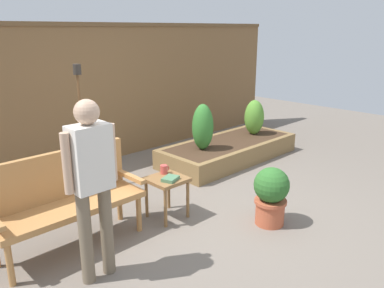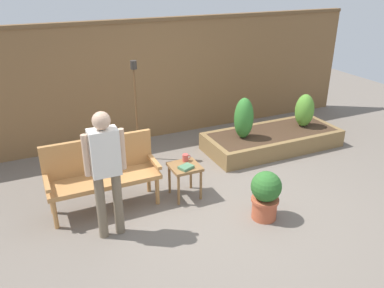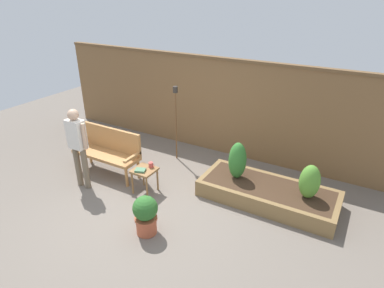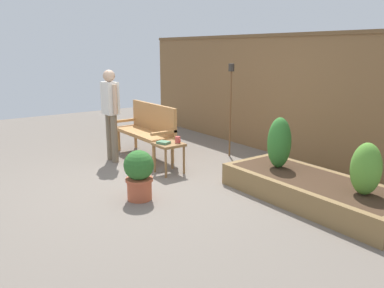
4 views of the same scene
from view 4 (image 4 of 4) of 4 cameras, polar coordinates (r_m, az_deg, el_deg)
name	(u,v)px [view 4 (image 4 of 4)]	position (r m, az deg, el deg)	size (l,w,h in m)	color
ground_plane	(162,183)	(5.74, -4.41, -5.66)	(14.00, 14.00, 0.00)	#70665B
fence_back	(287,96)	(7.16, 13.59, 6.86)	(8.40, 0.14, 2.16)	brown
garden_bench	(148,126)	(7.06, -6.39, 2.57)	(1.44, 0.48, 0.94)	#B77F47
side_table	(169,148)	(6.07, -3.36, -0.64)	(0.40, 0.40, 0.48)	olive
cup_on_table	(178,140)	(6.05, -2.07, 0.62)	(0.12, 0.08, 0.10)	#CC4C47
book_on_table	(163,143)	(6.02, -4.17, 0.22)	(0.18, 0.14, 0.04)	#4C7A56
potted_boxwood	(139,173)	(5.06, -7.71, -4.21)	(0.39, 0.39, 0.65)	#B75638
raised_planter_bed	(313,190)	(5.24, 17.22, -6.43)	(2.40, 1.00, 0.30)	olive
shrub_near_bench	(279,143)	(5.47, 12.56, 0.18)	(0.32, 0.32, 0.70)	brown
shrub_far_corner	(366,169)	(4.77, 23.96, -3.33)	(0.34, 0.34, 0.60)	brown
tiki_torch	(231,93)	(6.96, 5.66, 7.33)	(0.10, 0.10, 1.65)	brown
person_by_bench	(111,108)	(6.76, -11.76, 5.21)	(0.47, 0.20, 1.56)	#70604C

